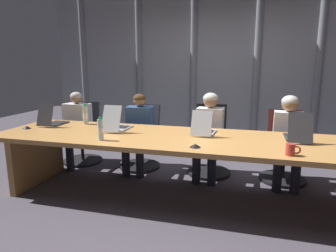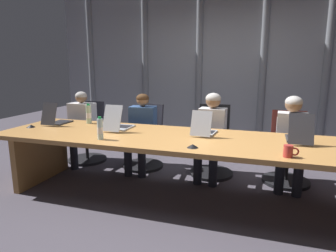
% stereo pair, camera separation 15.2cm
% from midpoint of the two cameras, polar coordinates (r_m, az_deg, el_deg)
% --- Properties ---
extents(ground_plane, '(12.93, 12.93, 0.00)m').
position_cam_midpoint_polar(ground_plane, '(3.46, 4.68, -14.18)').
color(ground_plane, '#47424C').
extents(conference_table, '(4.72, 1.11, 0.73)m').
position_cam_midpoint_polar(conference_table, '(3.24, 4.86, -4.53)').
color(conference_table, '#B77F42').
rests_on(conference_table, ground_plane).
extents(curtain_backdrop, '(6.47, 0.17, 2.92)m').
position_cam_midpoint_polar(curtain_backdrop, '(5.38, 9.50, 11.00)').
color(curtain_backdrop, gray).
rests_on(curtain_backdrop, ground_plane).
extents(laptop_left_end, '(0.22, 0.41, 0.30)m').
position_cam_midpoint_polar(laptop_left_end, '(4.21, -22.43, 0.95)').
color(laptop_left_end, '#2D2D33').
rests_on(laptop_left_end, conference_table).
extents(laptop_left_mid, '(0.23, 0.46, 0.32)m').
position_cam_midpoint_polar(laptop_left_mid, '(3.66, -10.93, 0.19)').
color(laptop_left_mid, '#A8ADB7').
rests_on(laptop_left_mid, conference_table).
extents(laptop_center, '(0.26, 0.41, 0.29)m').
position_cam_midpoint_polar(laptop_center, '(3.39, 5.65, -0.66)').
color(laptop_center, '#A8ADB7').
rests_on(laptop_center, conference_table).
extents(laptop_right_mid, '(0.24, 0.46, 0.31)m').
position_cam_midpoint_polar(laptop_right_mid, '(3.37, 22.59, -1.52)').
color(laptop_right_mid, '#2D2D33').
rests_on(laptop_right_mid, conference_table).
extents(office_chair_left_end, '(0.60, 0.61, 0.93)m').
position_cam_midpoint_polar(office_chair_left_end, '(4.89, -16.97, -2.59)').
color(office_chair_left_end, '#2D2D38').
rests_on(office_chair_left_end, ground_plane).
extents(office_chair_left_mid, '(0.60, 0.61, 0.93)m').
position_cam_midpoint_polar(office_chair_left_mid, '(4.45, -6.15, -3.50)').
color(office_chair_left_mid, '#2D2D38').
rests_on(office_chair_left_mid, ground_plane).
extents(office_chair_center, '(0.60, 0.60, 0.97)m').
position_cam_midpoint_polar(office_chair_center, '(4.20, 7.05, -4.31)').
color(office_chair_center, black).
rests_on(office_chair_center, ground_plane).
extents(office_chair_right_mid, '(0.60, 0.60, 0.92)m').
position_cam_midpoint_polar(office_chair_right_mid, '(4.19, 20.50, -5.21)').
color(office_chair_right_mid, '#511E19').
rests_on(office_chair_right_mid, ground_plane).
extents(person_left_end, '(0.42, 0.56, 1.11)m').
position_cam_midpoint_polar(person_left_end, '(4.71, -18.56, 0.28)').
color(person_left_end, silver).
rests_on(person_left_end, ground_plane).
extents(person_left_mid, '(0.41, 0.57, 1.11)m').
position_cam_midpoint_polar(person_left_mid, '(4.23, -6.81, -0.45)').
color(person_left_mid, '#335184').
rests_on(person_left_mid, ground_plane).
extents(person_center, '(0.38, 0.56, 1.15)m').
position_cam_midpoint_polar(person_center, '(3.97, 6.85, -0.81)').
color(person_center, silver).
rests_on(person_center, ground_plane).
extents(person_right_mid, '(0.39, 0.56, 1.14)m').
position_cam_midpoint_polar(person_right_mid, '(3.96, 21.19, -1.61)').
color(person_right_mid, silver).
rests_on(person_right_mid, ground_plane).
extents(water_bottle_primary, '(0.06, 0.06, 0.25)m').
position_cam_midpoint_polar(water_bottle_primary, '(3.19, -14.27, -0.72)').
color(water_bottle_primary, silver).
rests_on(water_bottle_primary, conference_table).
extents(water_bottle_secondary, '(0.07, 0.07, 0.27)m').
position_cam_midpoint_polar(water_bottle_secondary, '(4.12, -16.71, 2.05)').
color(water_bottle_secondary, '#ADD1B2').
rests_on(water_bottle_secondary, conference_table).
extents(coffee_mug_near, '(0.13, 0.08, 0.11)m').
position_cam_midpoint_polar(coffee_mug_near, '(2.77, 21.26, -4.28)').
color(coffee_mug_near, '#B2332D').
rests_on(coffee_mug_near, conference_table).
extents(conference_mic_left_side, '(0.11, 0.11, 0.03)m').
position_cam_midpoint_polar(conference_mic_left_side, '(4.11, -26.68, -0.23)').
color(conference_mic_left_side, black).
rests_on(conference_mic_left_side, conference_table).
extents(conference_mic_middle, '(0.11, 0.11, 0.03)m').
position_cam_midpoint_polar(conference_mic_middle, '(2.85, 3.77, -3.81)').
color(conference_mic_middle, black).
rests_on(conference_mic_middle, conference_table).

